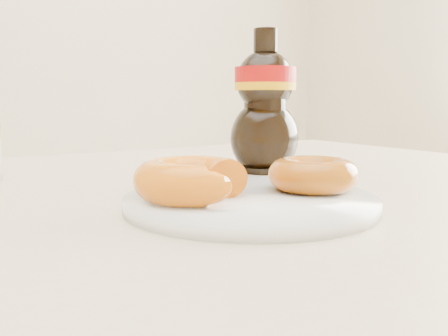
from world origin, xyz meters
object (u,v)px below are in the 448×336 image
donut_whole (313,174)px  syrup_bottle (265,101)px  dining_table (130,260)px  donut_bitten (191,180)px  plate (250,201)px

donut_whole → syrup_bottle: (0.09, 0.21, 0.08)m
dining_table → donut_whole: donut_whole is taller
dining_table → donut_whole: size_ratio=14.58×
donut_bitten → donut_whole: donut_bitten is taller
dining_table → syrup_bottle: (0.24, 0.05, 0.19)m
donut_bitten → dining_table: bearing=116.0°
dining_table → syrup_bottle: 0.31m
plate → donut_bitten: donut_bitten is taller
plate → syrup_bottle: 0.27m
donut_bitten → donut_whole: 0.14m
syrup_bottle → donut_bitten: bearing=-141.2°
plate → donut_whole: donut_whole is taller
dining_table → plate: bearing=-63.0°
donut_bitten → syrup_bottle: size_ratio=0.53×
syrup_bottle → dining_table: bearing=-168.2°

